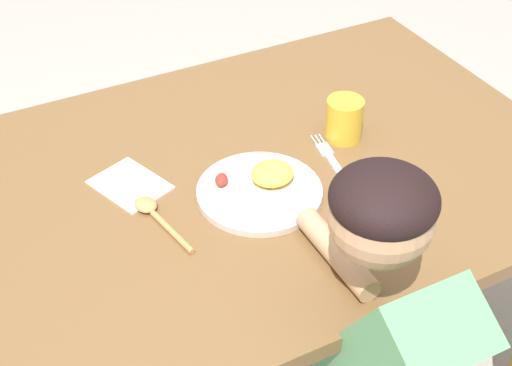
% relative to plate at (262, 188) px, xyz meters
% --- Properties ---
extents(dining_table, '(1.48, 0.91, 0.74)m').
position_rel_plate_xyz_m(dining_table, '(-0.05, 0.07, -0.13)').
color(dining_table, brown).
rests_on(dining_table, ground_plane).
extents(plate, '(0.25, 0.25, 0.05)m').
position_rel_plate_xyz_m(plate, '(0.00, 0.00, 0.00)').
color(plate, beige).
rests_on(plate, dining_table).
extents(fork, '(0.05, 0.20, 0.01)m').
position_rel_plate_xyz_m(fork, '(0.18, 0.02, -0.01)').
color(fork, silver).
rests_on(fork, dining_table).
extents(spoon, '(0.06, 0.19, 0.02)m').
position_rel_plate_xyz_m(spoon, '(-0.22, 0.03, -0.00)').
color(spoon, '#C5824C').
rests_on(spoon, dining_table).
extents(drinking_cup, '(0.08, 0.08, 0.09)m').
position_rel_plate_xyz_m(drinking_cup, '(0.25, 0.09, 0.03)').
color(drinking_cup, gold).
rests_on(drinking_cup, dining_table).
extents(napkin, '(0.16, 0.18, 0.00)m').
position_rel_plate_xyz_m(napkin, '(-0.23, 0.14, -0.01)').
color(napkin, silver).
rests_on(napkin, dining_table).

